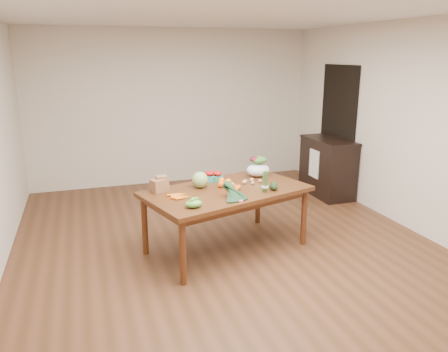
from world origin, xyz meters
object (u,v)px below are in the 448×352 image
object	(u,v)px
cabbage	(200,180)
kale_bunch	(235,192)
dining_table	(226,219)
asparagus_bundle	(265,182)
paper_bag	(159,184)
mandarin_cluster	(232,186)
salad_bag	(258,167)
cabinet	(327,167)

from	to	relation	value
cabbage	kale_bunch	xyz separation A→B (m)	(0.25, -0.54, -0.01)
dining_table	cabbage	distance (m)	0.57
dining_table	kale_bunch	bearing A→B (deg)	-111.03
dining_table	asparagus_bundle	world-z (taller)	asparagus_bundle
dining_table	asparagus_bundle	size ratio (longest dim) A/B	7.43
paper_bag	mandarin_cluster	distance (m)	0.83
dining_table	salad_bag	size ratio (longest dim) A/B	6.12
cabbage	salad_bag	distance (m)	0.87
cabinet	kale_bunch	bearing A→B (deg)	-140.64
dining_table	salad_bag	distance (m)	0.85
cabinet	paper_bag	xyz separation A→B (m)	(-3.00, -1.32, 0.37)
mandarin_cluster	asparagus_bundle	size ratio (longest dim) A/B	0.72
mandarin_cluster	kale_bunch	bearing A→B (deg)	-103.68
dining_table	paper_bag	world-z (taller)	paper_bag
asparagus_bundle	paper_bag	bearing A→B (deg)	143.22
cabinet	paper_bag	world-z (taller)	cabinet
salad_bag	cabinet	bearing A→B (deg)	32.75
dining_table	mandarin_cluster	bearing A→B (deg)	-52.78
dining_table	paper_bag	size ratio (longest dim) A/B	7.64
dining_table	kale_bunch	xyz separation A→B (m)	(-0.03, -0.38, 0.45)
kale_bunch	asparagus_bundle	bearing A→B (deg)	2.14
paper_bag	mandarin_cluster	xyz separation A→B (m)	(0.81, -0.21, -0.04)
cabbage	mandarin_cluster	xyz separation A→B (m)	(0.33, -0.20, -0.05)
cabbage	kale_bunch	world-z (taller)	cabbage
mandarin_cluster	kale_bunch	size ratio (longest dim) A/B	0.45
paper_bag	asparagus_bundle	distance (m)	1.20
asparagus_bundle	salad_bag	size ratio (longest dim) A/B	0.82
paper_bag	salad_bag	world-z (taller)	salad_bag
cabbage	asparagus_bundle	bearing A→B (deg)	-31.25
paper_bag	cabbage	size ratio (longest dim) A/B	1.29
paper_bag	kale_bunch	size ratio (longest dim) A/B	0.61
asparagus_bundle	cabinet	bearing A→B (deg)	25.55
cabbage	asparagus_bundle	xyz separation A→B (m)	(0.65, -0.40, 0.03)
cabbage	asparagus_bundle	distance (m)	0.77
salad_bag	asparagus_bundle	bearing A→B (deg)	-105.71
cabbage	salad_bag	size ratio (longest dim) A/B	0.62
mandarin_cluster	kale_bunch	xyz separation A→B (m)	(-0.08, -0.34, 0.03)
mandarin_cluster	kale_bunch	distance (m)	0.35
asparagus_bundle	dining_table	bearing A→B (deg)	130.73
kale_bunch	mandarin_cluster	bearing A→B (deg)	59.17
paper_bag	asparagus_bundle	world-z (taller)	asparagus_bundle
cabinet	kale_bunch	xyz separation A→B (m)	(-2.28, -1.87, 0.36)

